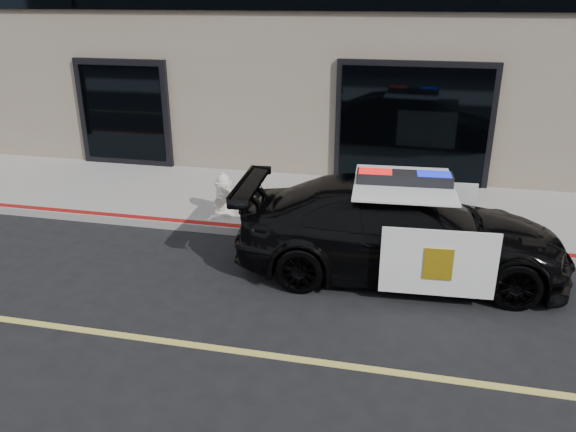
# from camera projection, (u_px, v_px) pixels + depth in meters

# --- Properties ---
(ground) EXTENTS (120.00, 120.00, 0.00)m
(ground) POSITION_uv_depth(u_px,v_px,m) (480.00, 384.00, 6.48)
(ground) COLOR black
(ground) RESTS_ON ground
(sidewalk_n) EXTENTS (60.00, 3.50, 0.15)m
(sidewalk_n) POSITION_uv_depth(u_px,v_px,m) (456.00, 215.00, 11.21)
(sidewalk_n) COLOR gray
(sidewalk_n) RESTS_ON ground
(police_car) EXTENTS (2.72, 5.40, 1.69)m
(police_car) POSITION_uv_depth(u_px,v_px,m) (400.00, 229.00, 8.81)
(police_car) COLOR black
(police_car) RESTS_ON ground
(fire_hydrant) EXTENTS (0.39, 0.54, 0.86)m
(fire_hydrant) POSITION_uv_depth(u_px,v_px,m) (224.00, 195.00, 10.89)
(fire_hydrant) COLOR silver
(fire_hydrant) RESTS_ON sidewalk_n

